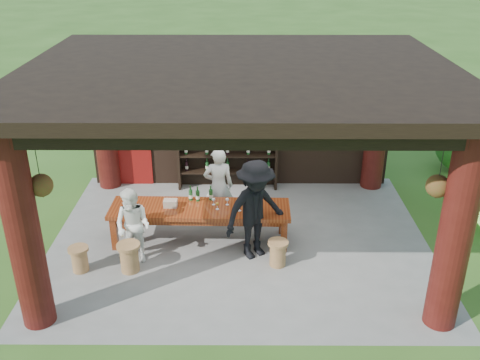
{
  "coord_description": "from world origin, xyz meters",
  "views": [
    {
      "loc": [
        0.05,
        -9.11,
        5.61
      ],
      "look_at": [
        0.0,
        0.4,
        1.15
      ],
      "focal_mm": 40.0,
      "sensor_mm": 36.0,
      "label": 1
    }
  ],
  "objects_px": {
    "tasting_table": "(200,212)",
    "wine_shelf": "(227,147)",
    "guest_man": "(255,210)",
    "stool_near_right": "(278,253)",
    "stool_near_left": "(129,257)",
    "host": "(219,186)",
    "napkin_basket": "(170,203)",
    "guest_woman": "(133,226)",
    "stool_far_left": "(79,258)"
  },
  "relations": [
    {
      "from": "stool_near_right",
      "to": "guest_woman",
      "type": "height_order",
      "value": "guest_woman"
    },
    {
      "from": "host",
      "to": "guest_woman",
      "type": "distance_m",
      "value": 2.08
    },
    {
      "from": "tasting_table",
      "to": "guest_woman",
      "type": "height_order",
      "value": "guest_woman"
    },
    {
      "from": "wine_shelf",
      "to": "host",
      "type": "xyz_separation_m",
      "value": [
        -0.14,
        -1.69,
        -0.2
      ]
    },
    {
      "from": "napkin_basket",
      "to": "guest_man",
      "type": "bearing_deg",
      "value": -18.43
    },
    {
      "from": "tasting_table",
      "to": "guest_woman",
      "type": "distance_m",
      "value": 1.36
    },
    {
      "from": "wine_shelf",
      "to": "stool_near_right",
      "type": "bearing_deg",
      "value": -73.02
    },
    {
      "from": "guest_man",
      "to": "stool_near_right",
      "type": "bearing_deg",
      "value": -69.92
    },
    {
      "from": "stool_near_right",
      "to": "stool_far_left",
      "type": "distance_m",
      "value": 3.59
    },
    {
      "from": "host",
      "to": "guest_man",
      "type": "relative_size",
      "value": 0.86
    },
    {
      "from": "stool_near_left",
      "to": "stool_near_right",
      "type": "distance_m",
      "value": 2.69
    },
    {
      "from": "stool_near_left",
      "to": "guest_woman",
      "type": "height_order",
      "value": "guest_woman"
    },
    {
      "from": "stool_far_left",
      "to": "napkin_basket",
      "type": "height_order",
      "value": "napkin_basket"
    },
    {
      "from": "tasting_table",
      "to": "stool_near_right",
      "type": "height_order",
      "value": "tasting_table"
    },
    {
      "from": "tasting_table",
      "to": "stool_near_right",
      "type": "distance_m",
      "value": 1.74
    },
    {
      "from": "stool_near_left",
      "to": "host",
      "type": "relative_size",
      "value": 0.33
    },
    {
      "from": "stool_far_left",
      "to": "guest_woman",
      "type": "height_order",
      "value": "guest_woman"
    },
    {
      "from": "stool_far_left",
      "to": "guest_man",
      "type": "relative_size",
      "value": 0.25
    },
    {
      "from": "napkin_basket",
      "to": "stool_far_left",
      "type": "bearing_deg",
      "value": -145.17
    },
    {
      "from": "stool_near_left",
      "to": "guest_man",
      "type": "distance_m",
      "value": 2.42
    },
    {
      "from": "stool_far_left",
      "to": "host",
      "type": "height_order",
      "value": "host"
    },
    {
      "from": "stool_near_left",
      "to": "stool_near_right",
      "type": "height_order",
      "value": "stool_near_left"
    },
    {
      "from": "napkin_basket",
      "to": "stool_near_right",
      "type": "bearing_deg",
      "value": -23.07
    },
    {
      "from": "wine_shelf",
      "to": "stool_far_left",
      "type": "xyz_separation_m",
      "value": [
        -2.58,
        -3.48,
        -0.78
      ]
    },
    {
      "from": "tasting_table",
      "to": "guest_man",
      "type": "height_order",
      "value": "guest_man"
    },
    {
      "from": "wine_shelf",
      "to": "stool_near_left",
      "type": "bearing_deg",
      "value": -115.77
    },
    {
      "from": "tasting_table",
      "to": "stool_near_left",
      "type": "relative_size",
      "value": 6.33
    },
    {
      "from": "host",
      "to": "napkin_basket",
      "type": "relative_size",
      "value": 6.42
    },
    {
      "from": "guest_man",
      "to": "napkin_basket",
      "type": "xyz_separation_m",
      "value": [
        -1.63,
        0.54,
        -0.15
      ]
    },
    {
      "from": "stool_far_left",
      "to": "stool_near_right",
      "type": "bearing_deg",
      "value": 3.2
    },
    {
      "from": "napkin_basket",
      "to": "stool_near_left",
      "type": "bearing_deg",
      "value": -120.94
    },
    {
      "from": "napkin_basket",
      "to": "host",
      "type": "bearing_deg",
      "value": 38.92
    },
    {
      "from": "stool_far_left",
      "to": "napkin_basket",
      "type": "bearing_deg",
      "value": 34.83
    },
    {
      "from": "tasting_table",
      "to": "napkin_basket",
      "type": "xyz_separation_m",
      "value": [
        -0.57,
        0.03,
        0.19
      ]
    },
    {
      "from": "stool_near_left",
      "to": "stool_far_left",
      "type": "height_order",
      "value": "stool_near_left"
    },
    {
      "from": "tasting_table",
      "to": "napkin_basket",
      "type": "bearing_deg",
      "value": 176.97
    },
    {
      "from": "stool_near_left",
      "to": "napkin_basket",
      "type": "relative_size",
      "value": 2.13
    },
    {
      "from": "wine_shelf",
      "to": "stool_near_right",
      "type": "relative_size",
      "value": 4.71
    },
    {
      "from": "stool_near_left",
      "to": "tasting_table",
      "type": "bearing_deg",
      "value": 40.64
    },
    {
      "from": "tasting_table",
      "to": "wine_shelf",
      "type": "bearing_deg",
      "value": 79.02
    },
    {
      "from": "wine_shelf",
      "to": "napkin_basket",
      "type": "distance_m",
      "value": 2.64
    },
    {
      "from": "stool_near_left",
      "to": "guest_woman",
      "type": "distance_m",
      "value": 0.56
    },
    {
      "from": "stool_near_right",
      "to": "host",
      "type": "distance_m",
      "value": 2.04
    },
    {
      "from": "tasting_table",
      "to": "guest_woman",
      "type": "xyz_separation_m",
      "value": [
        -1.17,
        -0.69,
        0.09
      ]
    },
    {
      "from": "guest_man",
      "to": "host",
      "type": "bearing_deg",
      "value": 88.07
    },
    {
      "from": "stool_near_left",
      "to": "guest_man",
      "type": "relative_size",
      "value": 0.29
    },
    {
      "from": "host",
      "to": "guest_man",
      "type": "bearing_deg",
      "value": 113.4
    },
    {
      "from": "stool_far_left",
      "to": "stool_near_left",
      "type": "bearing_deg",
      "value": 0.4
    },
    {
      "from": "guest_woman",
      "to": "stool_near_right",
      "type": "bearing_deg",
      "value": 18.0
    },
    {
      "from": "host",
      "to": "guest_man",
      "type": "height_order",
      "value": "guest_man"
    }
  ]
}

